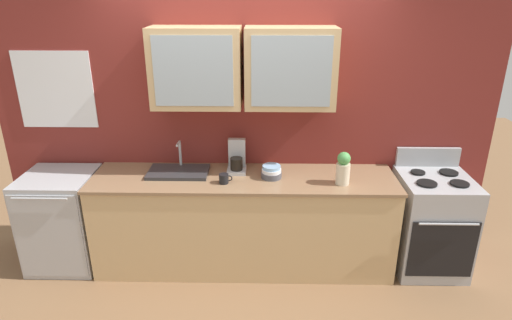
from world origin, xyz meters
The scene contains 10 objects.
ground_plane centered at (0.00, 0.00, 0.00)m, with size 10.00×10.00×0.00m, color brown.
back_wall_unit centered at (-0.01, 0.33, 1.50)m, with size 4.54×0.45×2.82m.
counter centered at (0.00, 0.00, 0.45)m, with size 2.69×0.65×0.89m.
stove_range centered at (1.70, 0.00, 0.45)m, with size 0.61×0.68×1.07m.
sink_faucet centered at (-0.59, 0.07, 0.91)m, with size 0.54×0.33×0.27m.
bowl_stack centered at (0.25, 0.00, 0.95)m, with size 0.18×0.18×0.11m.
vase centered at (0.85, -0.11, 1.03)m, with size 0.12×0.12×0.29m.
cup_near_sink centered at (-0.16, -0.12, 0.93)m, with size 0.12×0.08×0.08m.
dishwasher centered at (-1.67, 0.00, 0.45)m, with size 0.62×0.64×0.89m.
coffee_maker centered at (-0.07, 0.15, 1.00)m, with size 0.17×0.20×0.29m.
Camera 1 is at (0.18, -3.50, 2.46)m, focal length 30.63 mm.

